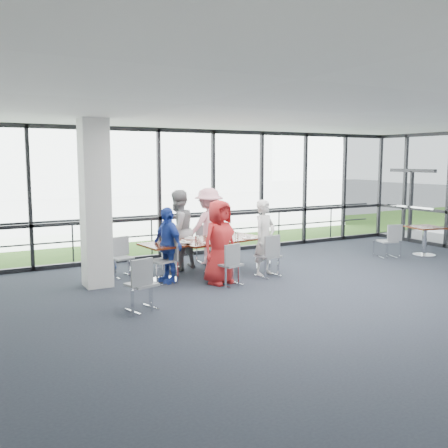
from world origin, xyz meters
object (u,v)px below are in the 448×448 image
side_table_left (164,250)px  diner_far_right (209,226)px  diner_far_left (178,230)px  chair_main_nl (230,265)px  chair_main_fl (168,249)px  structural_column (95,204)px  main_table (217,244)px  chair_main_nr (268,256)px  chair_spare_la (142,284)px  diner_end (167,245)px  chair_spare_lb (122,258)px  diner_near_right (265,238)px  diner_near_left (220,242)px  side_table_right (425,232)px  chair_spare_r (387,241)px  chair_main_fr (208,245)px  chair_main_end (161,261)px

side_table_left → diner_far_right: size_ratio=0.51×
diner_far_left → chair_main_nl: 1.88m
chair_main_fl → side_table_left: bearing=39.0°
structural_column → main_table: 2.75m
chair_main_nr → chair_spare_la: (-3.14, -0.99, -0.00)m
chair_main_fl → diner_end: bearing=42.4°
chair_main_nl → chair_spare_lb: (-1.61, 1.71, -0.01)m
diner_near_right → chair_main_nl: bearing=-177.8°
chair_spare_lb → main_table: bearing=149.0°
main_table → chair_main_fl: size_ratio=2.43×
side_table_left → diner_near_left: (0.85, -0.76, 0.20)m
diner_far_right → chair_spare_lb: 2.27m
diner_near_right → side_table_right: bearing=-21.5°
side_table_right → diner_near_right: size_ratio=0.57×
diner_near_left → chair_spare_lb: (-1.51, 1.48, -0.43)m
diner_far_right → chair_spare_r: size_ratio=2.17×
diner_near_left → chair_main_fr: size_ratio=1.92×
main_table → chair_spare_r: (4.52, -0.58, -0.22)m
chair_main_nl → diner_near_left: bearing=98.8°
chair_main_fl → structural_column: bearing=-1.0°
diner_far_left → chair_main_nl: bearing=78.5°
structural_column → chair_spare_r: bearing=-5.7°
diner_end → diner_far_right: bearing=117.2°
side_table_right → diner_far_left: bearing=165.7°
side_table_right → diner_far_left: diner_far_left is taller
main_table → chair_spare_la: size_ratio=2.45×
diner_far_right → side_table_right: bearing=154.3°
chair_main_end → main_table: bearing=85.3°
diner_far_left → chair_spare_la: bearing=34.2°
chair_main_nl → chair_main_nr: size_ratio=0.94×
chair_spare_r → chair_main_fr: bearing=177.6°
main_table → chair_main_end: chair_main_end is taller
diner_end → chair_spare_lb: 1.17m
chair_main_fl → side_table_right: bearing=139.5°
side_table_left → diner_far_right: diner_far_right is taller
diner_end → chair_main_fr: diner_end is taller
chair_main_nl → chair_spare_r: 4.86m
diner_near_right → diner_near_left: bearing=170.1°
side_table_left → chair_main_fr: size_ratio=1.06×
side_table_right → diner_end: diner_end is taller
side_table_right → chair_main_fr: bearing=159.9°
diner_far_left → chair_main_nr: diner_far_left is taller
diner_far_left → chair_spare_la: diner_far_left is taller
chair_main_end → chair_spare_lb: bearing=-164.7°
side_table_left → chair_spare_la: chair_spare_la is taller
side_table_left → structural_column: bearing=170.3°
diner_far_right → chair_spare_la: 3.82m
side_table_left → diner_end: 0.22m
diner_near_left → diner_far_left: 1.57m
main_table → chair_main_nl: chair_main_nl is taller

